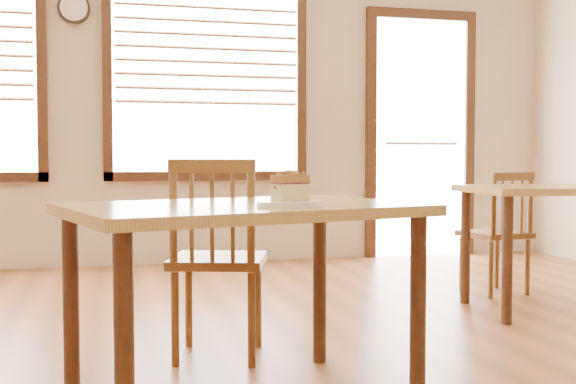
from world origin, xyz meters
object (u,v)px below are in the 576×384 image
(cafe_table_main, at_px, (242,230))
(cafe_chair_main, at_px, (217,257))
(wall_clock, at_px, (74,8))
(plate, at_px, (290,204))
(cafe_table_second, at_px, (560,205))
(cake_slice, at_px, (290,186))
(cafe_chair_second, at_px, (498,232))

(cafe_table_main, xyz_separation_m, cafe_chair_main, (-0.00, 0.64, -0.19))
(wall_clock, height_order, plate, wall_clock)
(wall_clock, distance_m, cafe_table_main, 3.99)
(plate, bearing_deg, cafe_table_main, 128.19)
(wall_clock, distance_m, plate, 4.14)
(cafe_chair_main, distance_m, plate, 0.87)
(wall_clock, xyz_separation_m, cafe_table_second, (2.88, -2.45, -1.51))
(cafe_table_main, bearing_deg, cafe_chair_main, 74.78)
(wall_clock, bearing_deg, cafe_table_main, -78.58)
(cafe_table_second, xyz_separation_m, plate, (-2.01, -1.36, 0.12))
(cake_slice, bearing_deg, cafe_chair_main, 81.78)
(wall_clock, xyz_separation_m, plate, (0.87, -3.80, -1.39))
(cafe_chair_second, xyz_separation_m, cake_slice, (-1.92, -1.90, 0.40))
(wall_clock, bearing_deg, plate, -77.11)
(cafe_chair_second, distance_m, cake_slice, 2.74)
(wall_clock, bearing_deg, cafe_chair_main, -76.24)
(cafe_chair_main, height_order, plate, cafe_chair_main)
(cafe_chair_second, xyz_separation_m, plate, (-1.93, -1.90, 0.34))
(cafe_chair_main, relative_size, cafe_table_second, 0.81)
(cafe_chair_main, xyz_separation_m, cafe_table_second, (2.15, 0.55, 0.17))
(cafe_chair_second, height_order, cake_slice, cake_slice)
(wall_clock, distance_m, cake_slice, 4.12)
(cafe_table_second, distance_m, cafe_chair_second, 0.59)
(cafe_chair_main, relative_size, plate, 3.94)
(cafe_table_second, bearing_deg, cafe_chair_main, -160.54)
(wall_clock, distance_m, cafe_table_second, 4.07)
(plate, bearing_deg, cafe_chair_second, 44.68)
(cafe_table_main, relative_size, cafe_chair_second, 1.69)
(cafe_chair_main, bearing_deg, cafe_table_main, 106.37)
(cafe_table_main, bearing_deg, plate, -67.05)
(cafe_table_second, height_order, plate, plate)
(cafe_table_second, xyz_separation_m, cafe_chair_second, (-0.09, 0.55, -0.22))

